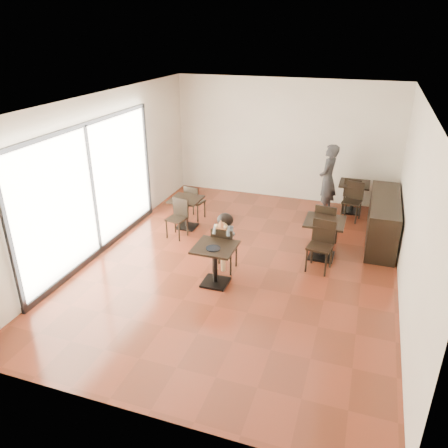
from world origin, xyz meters
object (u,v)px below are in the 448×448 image
at_px(chair_mid_a, 327,225).
at_px(cafe_table_mid, 323,239).
at_px(chair_back_b, 352,202).
at_px(child_chair, 225,248).
at_px(child, 225,242).
at_px(chair_back_a, 353,195).
at_px(adult_patron, 328,180).
at_px(cafe_table_left, 186,213).
at_px(cafe_table_back, 353,198).
at_px(chair_left_a, 195,202).
at_px(chair_mid_b, 320,247).
at_px(child_table, 215,265).
at_px(chair_left_b, 177,219).

bearing_deg(chair_mid_a, cafe_table_mid, 98.66).
distance_m(cafe_table_mid, chair_back_b, 2.19).
height_order(child_chair, child, child).
height_order(cafe_table_mid, chair_back_a, chair_back_a).
bearing_deg(chair_mid_a, adult_patron, -74.38).
distance_m(child, chair_back_b, 3.93).
bearing_deg(cafe_table_left, cafe_table_mid, -8.12).
bearing_deg(adult_patron, chair_mid_a, 18.03).
distance_m(cafe_table_left, cafe_table_back, 4.28).
distance_m(child, chair_left_a, 2.60).
xyz_separation_m(chair_mid_b, chair_left_a, (-3.23, 1.56, -0.06)).
relative_size(child_table, chair_left_b, 0.89).
bearing_deg(child_table, cafe_table_back, 63.67).
xyz_separation_m(chair_mid_a, chair_back_b, (0.42, 1.60, -0.03)).
relative_size(chair_mid_b, chair_left_a, 1.13).
relative_size(child_chair, chair_back_b, 1.00).
distance_m(chair_mid_b, chair_back_b, 2.74).
height_order(child_table, chair_back_a, chair_back_a).
xyz_separation_m(child, cafe_table_back, (2.16, 3.82, -0.20)).
height_order(child_table, child_chair, child_chair).
bearing_deg(cafe_table_mid, chair_mid_a, 90.00).
xyz_separation_m(child_table, chair_mid_a, (1.74, 2.22, 0.11)).
relative_size(adult_patron, chair_left_a, 2.03).
height_order(child_chair, cafe_table_mid, child_chair).
bearing_deg(cafe_table_back, child_chair, -119.51).
height_order(chair_mid_a, chair_back_a, chair_mid_a).
distance_m(adult_patron, cafe_table_mid, 2.46).
xyz_separation_m(cafe_table_left, chair_back_a, (3.65, 2.24, 0.10)).
bearing_deg(child, adult_patron, 66.75).
relative_size(child_chair, chair_mid_a, 0.94).
distance_m(adult_patron, cafe_table_back, 0.87).
height_order(child_chair, chair_back_a, same).
bearing_deg(chair_left_b, child_table, -37.14).
height_order(child, cafe_table_back, child).
xyz_separation_m(chair_mid_a, chair_left_b, (-3.23, -0.64, -0.06)).
height_order(child_chair, cafe_table_back, child_chair).
distance_m(child_chair, chair_mid_b, 1.83).
bearing_deg(chair_mid_b, chair_back_a, 91.22).
xyz_separation_m(cafe_table_mid, cafe_table_back, (0.42, 2.70, -0.02)).
relative_size(child_chair, chair_mid_b, 0.94).
height_order(child, cafe_table_left, child).
relative_size(child_table, chair_left_a, 0.89).
height_order(chair_mid_a, chair_mid_b, same).
distance_m(child, cafe_table_mid, 2.08).
relative_size(cafe_table_left, cafe_table_back, 0.94).
xyz_separation_m(child_table, cafe_table_left, (-1.49, 2.13, -0.02)).
height_order(chair_mid_a, chair_left_b, chair_mid_a).
xyz_separation_m(cafe_table_mid, chair_left_b, (-3.23, -0.09, 0.02)).
relative_size(cafe_table_mid, chair_left_b, 0.94).
bearing_deg(child, chair_back_a, 60.46).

